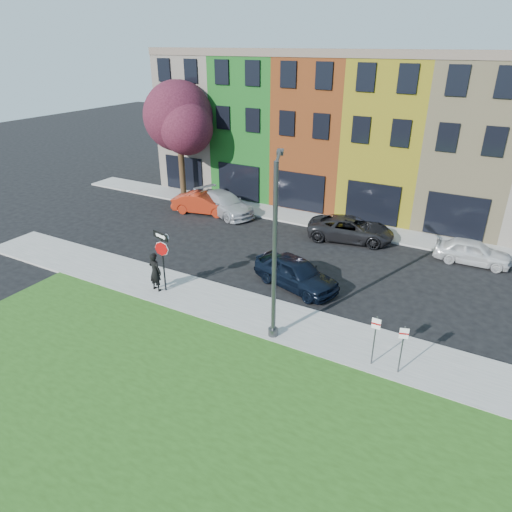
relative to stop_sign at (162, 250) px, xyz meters
The scene contains 15 objects.
ground 6.91m from the stop_sign, 23.99° to the right, with size 120.00×120.00×0.00m, color black.
sidewalk_near 8.27m from the stop_sign, ahead, with size 40.00×3.00×0.12m, color gray.
sidewalk_far 12.88m from the stop_sign, 76.48° to the left, with size 40.00×2.40×0.12m, color gray.
rowhouse_block 19.05m from the stop_sign, 79.40° to the left, with size 30.00×10.12×10.00m.
stop_sign is the anchor object (origin of this frame).
man 1.24m from the stop_sign, 160.14° to the right, with size 0.74×0.53×1.92m, color black.
sedan_near 6.44m from the stop_sign, 34.49° to the left, with size 4.81×3.05×1.52m, color black.
parked_car_red 11.30m from the stop_sign, 115.70° to the left, with size 4.54×2.36×1.42m, color maroon.
parked_car_silver 11.36m from the stop_sign, 108.27° to the left, with size 5.51×3.82×1.48m, color #A7A7AB.
parked_car_dark 11.97m from the stop_sign, 61.75° to the left, with size 5.42×3.29×1.41m, color black.
parked_car_white 16.36m from the stop_sign, 40.56° to the left, with size 3.94×1.71×1.32m, color silver.
street_lamp 6.26m from the stop_sign, ahead, with size 1.23×2.44×7.09m.
parking_sign_a 10.20m from the stop_sign, ahead, with size 0.32×0.08×2.05m.
parking_sign_b 11.18m from the stop_sign, ahead, with size 0.31×0.13×1.95m.
tree_purple 15.23m from the stop_sign, 123.55° to the left, with size 5.96×5.22×8.41m.
Camera 1 is at (7.05, -11.83, 10.89)m, focal length 32.00 mm.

